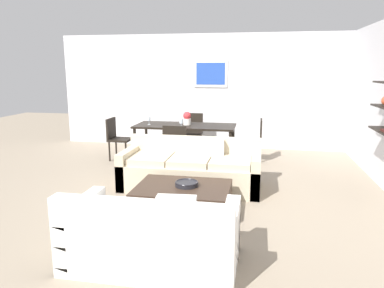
{
  "coord_description": "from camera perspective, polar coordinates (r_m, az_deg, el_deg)",
  "views": [
    {
      "loc": [
        1.03,
        -5.22,
        1.9
      ],
      "look_at": [
        0.01,
        0.2,
        0.75
      ],
      "focal_mm": 34.02,
      "sensor_mm": 36.0,
      "label": 1
    }
  ],
  "objects": [
    {
      "name": "centerpiece_vase",
      "position": [
        7.53,
        -0.79,
        4.05
      ],
      "size": [
        0.16,
        0.16,
        0.27
      ],
      "color": "silver",
      "rests_on": "dining_table"
    },
    {
      "name": "decorative_bowl",
      "position": [
        4.81,
        -0.85,
        -6.23
      ],
      "size": [
        0.31,
        0.31,
        0.06
      ],
      "color": "black",
      "rests_on": "coffee_table"
    },
    {
      "name": "wine_glass_foot",
      "position": [
        7.14,
        -1.71,
        3.57
      ],
      "size": [
        0.07,
        0.07,
        0.18
      ],
      "color": "silver",
      "rests_on": "dining_table"
    },
    {
      "name": "dining_chair_left_near",
      "position": [
        7.8,
        -11.76,
        1.24
      ],
      "size": [
        0.44,
        0.44,
        0.88
      ],
      "color": "black",
      "rests_on": "ground"
    },
    {
      "name": "wine_glass_head",
      "position": [
        7.88,
        -0.53,
        4.33
      ],
      "size": [
        0.07,
        0.07,
        0.18
      ],
      "color": "silver",
      "rests_on": "dining_table"
    },
    {
      "name": "ground_plane",
      "position": [
        5.65,
        -0.5,
        -7.87
      ],
      "size": [
        18.0,
        18.0,
        0.0
      ],
      "primitive_type": "plane",
      "color": "gray"
    },
    {
      "name": "wine_glass_left_near",
      "position": [
        7.59,
        -6.76,
        3.9
      ],
      "size": [
        0.07,
        0.07,
        0.17
      ],
      "color": "silver",
      "rests_on": "dining_table"
    },
    {
      "name": "dining_chair_head",
      "position": [
        8.39,
        0.09,
        2.22
      ],
      "size": [
        0.44,
        0.44,
        0.88
      ],
      "color": "black",
      "rests_on": "ground"
    },
    {
      "name": "sofa_beige",
      "position": [
        5.88,
        -0.12,
        -4.09
      ],
      "size": [
        2.21,
        0.9,
        0.78
      ],
      "color": "beige",
      "rests_on": "ground"
    },
    {
      "name": "coffee_table",
      "position": [
        4.88,
        -1.42,
        -8.76
      ],
      "size": [
        1.23,
        0.91,
        0.38
      ],
      "color": "#38281E",
      "rests_on": "ground"
    },
    {
      "name": "dining_chair_foot",
      "position": [
        6.76,
        -2.53,
        -0.13
      ],
      "size": [
        0.44,
        0.44,
        0.88
      ],
      "color": "black",
      "rests_on": "ground"
    },
    {
      "name": "dining_chair_right_far",
      "position": [
        7.61,
        9.87,
        1.06
      ],
      "size": [
        0.44,
        0.44,
        0.88
      ],
      "color": "black",
      "rests_on": "ground"
    },
    {
      "name": "back_wall_unit",
      "position": [
        8.79,
        5.88,
        8.18
      ],
      "size": [
        8.4,
        0.09,
        2.7
      ],
      "color": "silver",
      "rests_on": "ground"
    },
    {
      "name": "loveseat_white",
      "position": [
        3.68,
        -6.19,
        -14.2
      ],
      "size": [
        1.65,
        0.9,
        0.78
      ],
      "color": "white",
      "rests_on": "ground"
    },
    {
      "name": "dining_table",
      "position": [
        7.54,
        -1.09,
        2.51
      ],
      "size": [
        2.06,
        0.88,
        0.75
      ],
      "color": "black",
      "rests_on": "ground"
    }
  ]
}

